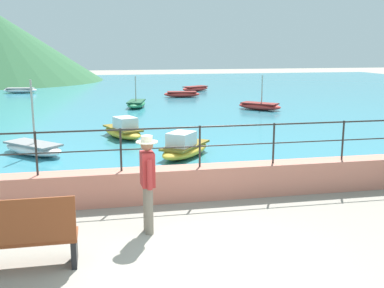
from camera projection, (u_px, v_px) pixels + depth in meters
The scene contains 14 objects.
ground_plane at pixel (191, 268), 6.89m from camera, with size 120.00×120.00×0.00m, color gray.
promenade_wall at pixel (161, 184), 9.88m from camera, with size 20.00×0.56×0.70m, color tan.
railing at pixel (161, 140), 9.68m from camera, with size 18.44×0.04×0.90m.
lake_water at pixel (116, 94), 31.65m from camera, with size 64.00×44.32×0.06m, color teal.
bench_main at pixel (17, 235), 6.71m from camera, with size 1.70×0.55×1.13m.
person_walking at pixel (148, 179), 8.05m from camera, with size 0.38×0.57×1.75m.
boat_0 at pixel (33, 148), 13.87m from camera, with size 2.26×2.27×2.24m.
boat_1 at pixel (260, 106), 23.68m from camera, with size 2.28×2.25×1.76m.
boat_2 at pixel (195, 88), 33.61m from camera, with size 2.44×1.93×0.36m.
boat_3 at pixel (20, 90), 32.28m from camera, with size 2.41×1.23×0.36m.
boat_4 at pixel (184, 148), 13.60m from camera, with size 2.11×2.37×0.76m.
boat_5 at pixel (182, 94), 29.66m from camera, with size 2.39×1.18×0.36m.
boat_6 at pixel (123, 130), 16.44m from camera, with size 1.67×2.47×0.76m.
boat_7 at pixel (136, 104), 24.60m from camera, with size 1.41×2.45×1.67m.
Camera 1 is at (-1.27, -6.23, 3.24)m, focal length 43.29 mm.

